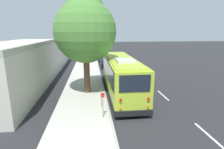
% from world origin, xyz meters
% --- Properties ---
extents(ground_plane, '(160.00, 160.00, 0.00)m').
position_xyz_m(ground_plane, '(0.00, 0.00, 0.00)').
color(ground_plane, '#28282B').
extents(sidewalk_slab, '(80.00, 3.63, 0.15)m').
position_xyz_m(sidewalk_slab, '(0.00, 3.96, 0.07)').
color(sidewalk_slab, beige).
rests_on(sidewalk_slab, ground).
extents(curb_strip, '(80.00, 0.14, 0.15)m').
position_xyz_m(curb_strip, '(0.00, 2.08, 0.07)').
color(curb_strip, '#AAA69D').
rests_on(curb_strip, ground).
extents(shuttle_bus, '(10.43, 2.62, 3.29)m').
position_xyz_m(shuttle_bus, '(-1.16, 0.60, 1.76)').
color(shuttle_bus, '#ADC633').
rests_on(shuttle_bus, ground).
extents(parked_sedan_black, '(4.29, 1.81, 1.29)m').
position_xyz_m(parked_sedan_black, '(10.93, 0.79, 0.60)').
color(parked_sedan_black, black).
rests_on(parked_sedan_black, ground).
extents(parked_sedan_blue, '(4.43, 1.80, 1.27)m').
position_xyz_m(parked_sedan_blue, '(16.60, 0.89, 0.59)').
color(parked_sedan_blue, navy).
rests_on(parked_sedan_blue, ground).
extents(parked_sedan_gray, '(4.77, 2.00, 1.28)m').
position_xyz_m(parked_sedan_gray, '(23.82, 0.98, 0.60)').
color(parked_sedan_gray, slate).
rests_on(parked_sedan_gray, ground).
extents(street_tree, '(5.09, 5.09, 8.49)m').
position_xyz_m(street_tree, '(-0.98, 3.58, 5.66)').
color(street_tree, brown).
rests_on(street_tree, sidewalk_slab).
extents(sign_post_near, '(0.06, 0.22, 1.60)m').
position_xyz_m(sign_post_near, '(-5.98, 2.55, 0.97)').
color(sign_post_near, gray).
rests_on(sign_post_near, sidewalk_slab).
extents(sign_post_far, '(0.06, 0.06, 1.25)m').
position_xyz_m(sign_post_far, '(-4.40, 2.55, 0.77)').
color(sign_post_far, gray).
rests_on(sign_post_far, sidewalk_slab).
extents(building_backdrop, '(24.17, 7.88, 4.45)m').
position_xyz_m(building_backdrop, '(5.32, 11.41, 2.03)').
color(building_backdrop, beige).
rests_on(building_backdrop, ground).
extents(lane_stripe_behind, '(2.40, 0.14, 0.01)m').
position_xyz_m(lane_stripe_behind, '(-8.34, -2.89, 0.00)').
color(lane_stripe_behind, silver).
rests_on(lane_stripe_behind, ground).
extents(lane_stripe_mid, '(2.40, 0.14, 0.01)m').
position_xyz_m(lane_stripe_mid, '(-2.34, -2.89, 0.00)').
color(lane_stripe_mid, silver).
rests_on(lane_stripe_mid, ground).
extents(lane_stripe_ahead, '(2.40, 0.14, 0.01)m').
position_xyz_m(lane_stripe_ahead, '(3.66, -2.89, 0.00)').
color(lane_stripe_ahead, silver).
rests_on(lane_stripe_ahead, ground).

